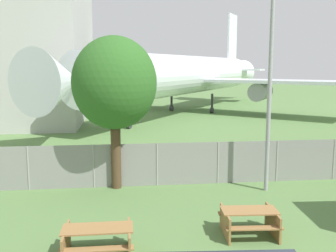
# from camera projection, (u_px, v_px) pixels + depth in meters

# --- Properties ---
(perimeter_fence) EXTENTS (56.07, 0.07, 1.76)m
(perimeter_fence) POSITION_uv_depth(u_px,v_px,m) (218.00, 163.00, 16.30)
(perimeter_fence) COLOR gray
(perimeter_fence) RESTS_ON ground
(airplane) EXTENTS (31.23, 37.75, 11.74)m
(airplane) POSITION_uv_depth(u_px,v_px,m) (187.00, 75.00, 40.28)
(airplane) COLOR white
(airplane) RESTS_ON ground
(picnic_bench_near_cabin) EXTENTS (1.69, 1.51, 0.76)m
(picnic_bench_near_cabin) POSITION_uv_depth(u_px,v_px,m) (249.00, 219.00, 11.35)
(picnic_bench_near_cabin) COLOR olive
(picnic_bench_near_cabin) RESTS_ON ground
(picnic_bench_open_grass) EXTENTS (1.82, 1.41, 0.76)m
(picnic_bench_open_grass) POSITION_uv_depth(u_px,v_px,m) (98.00, 238.00, 10.10)
(picnic_bench_open_grass) COLOR olive
(picnic_bench_open_grass) RESTS_ON ground
(tree_behind_benches) EXTENTS (3.29, 3.29, 6.02)m
(tree_behind_benches) POSITION_uv_depth(u_px,v_px,m) (114.00, 84.00, 15.20)
(tree_behind_benches) COLOR #4C3823
(tree_behind_benches) RESTS_ON ground
(light_mast) EXTENTS (0.44, 0.44, 8.87)m
(light_mast) POSITION_uv_depth(u_px,v_px,m) (271.00, 53.00, 14.70)
(light_mast) COLOR #99999E
(light_mast) RESTS_ON ground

